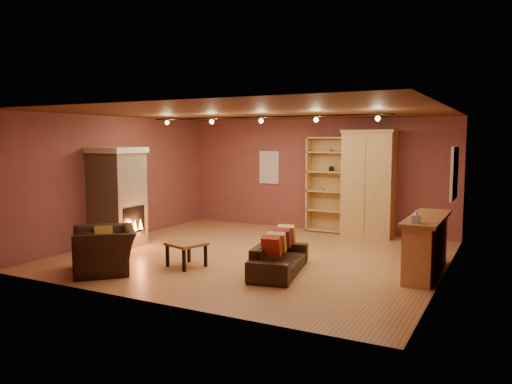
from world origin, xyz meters
The scene contains 16 objects.
floor centered at (0.00, 0.00, 0.00)m, with size 7.00×7.00×0.00m, color #966035.
ceiling centered at (0.00, 0.00, 2.80)m, with size 7.00×7.00×0.00m, color brown.
back_wall centered at (0.00, 3.25, 1.40)m, with size 7.00×0.02×2.80m, color brown.
left_wall centered at (-3.50, 0.00, 1.40)m, with size 0.02×6.50×2.80m, color brown.
right_wall centered at (3.50, 0.00, 1.40)m, with size 0.02×6.50×2.80m, color brown.
fireplace centered at (-3.04, -0.60, 1.06)m, with size 1.01×0.98×2.12m.
back_window centered at (-1.30, 3.23, 1.55)m, with size 0.56×0.04×0.86m, color silver.
bookcase centered at (0.35, 3.13, 1.19)m, with size 0.96×0.37×2.35m.
armoire centered at (1.45, 2.93, 1.26)m, with size 1.23×0.70×2.50m.
bar_counter centered at (3.20, 0.11, 0.50)m, with size 0.56×2.07×0.99m.
tissue_box centered at (3.15, -0.65, 1.08)m, with size 0.13×0.13×0.23m.
right_window centered at (3.47, 1.40, 1.65)m, with size 0.05×0.90×1.00m, color silver.
loveseat centered at (0.95, -0.98, 0.36)m, with size 0.85×1.84×0.75m.
armchair centered at (-1.76, -2.33, 0.51)m, with size 1.36×1.35×1.01m.
coffee_table centered at (-0.69, -1.40, 0.38)m, with size 0.72×0.72×0.44m.
track_rail centered at (0.00, 0.20, 2.69)m, with size 5.20×0.09×0.13m.
Camera 1 is at (4.49, -8.62, 2.28)m, focal length 35.00 mm.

